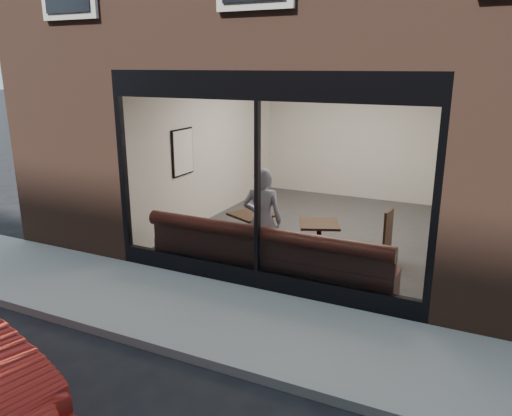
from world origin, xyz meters
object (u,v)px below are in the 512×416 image
at_px(cafe_table_left, 252,215).
at_px(cafe_chair_right, 376,248).
at_px(cafe_table_right, 319,224).
at_px(banquette, 268,265).
at_px(person, 262,221).

distance_m(cafe_table_left, cafe_chair_right, 2.21).
xyz_separation_m(cafe_table_left, cafe_table_right, (1.24, 0.01, 0.00)).
bearing_deg(banquette, cafe_table_left, 130.18).
height_order(cafe_table_right, cafe_chair_right, cafe_table_right).
xyz_separation_m(person, cafe_table_right, (0.75, 0.62, -0.13)).
bearing_deg(cafe_table_right, cafe_chair_right, 35.82).
height_order(cafe_table_left, cafe_chair_right, cafe_table_left).
distance_m(cafe_table_left, cafe_table_right, 1.24).
bearing_deg(cafe_table_left, cafe_table_right, 0.56).
distance_m(banquette, cafe_table_left, 1.20).
bearing_deg(banquette, person, 133.60).
height_order(cafe_table_left, cafe_table_right, same).
bearing_deg(cafe_table_left, cafe_chair_right, 16.40).
relative_size(cafe_table_left, cafe_table_right, 1.02).
height_order(person, cafe_table_left, person).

